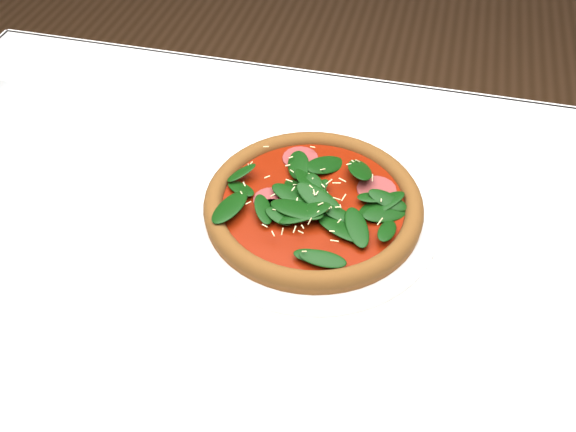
# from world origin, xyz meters

# --- Properties ---
(dining_table) EXTENTS (1.21, 0.81, 0.75)m
(dining_table) POSITION_xyz_m (0.00, 0.00, 0.65)
(dining_table) COLOR white
(dining_table) RESTS_ON ground
(plate) EXTENTS (0.32, 0.32, 0.01)m
(plate) POSITION_xyz_m (0.05, 0.07, 0.76)
(plate) COLOR white
(plate) RESTS_ON dining_table
(pizza) EXTENTS (0.32, 0.32, 0.04)m
(pizza) POSITION_xyz_m (0.05, 0.07, 0.78)
(pizza) COLOR brown
(pizza) RESTS_ON plate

